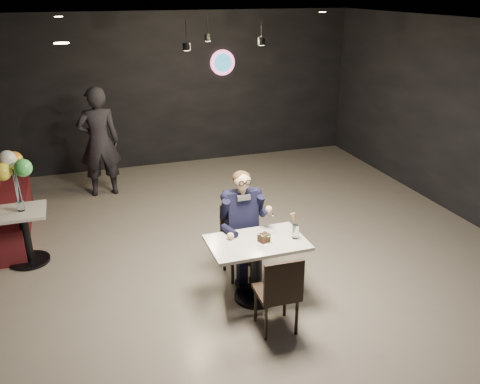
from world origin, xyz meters
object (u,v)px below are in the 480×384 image
object	(u,v)px
chair_near	(276,291)
sundae_glass	(295,232)
seated_man	(241,223)
passerby	(99,142)
side_table	(26,237)
booth_bench	(6,200)
balloon_vase	(21,206)
main_table	(257,270)
chair_far	(241,242)

from	to	relation	value
chair_near	sundae_glass	world-z (taller)	chair_near
seated_man	passerby	bearing A→B (deg)	112.99
sundae_glass	side_table	distance (m)	3.55
booth_bench	balloon_vase	bearing A→B (deg)	-73.30
seated_man	balloon_vase	world-z (taller)	seated_man
main_table	booth_bench	bearing A→B (deg)	136.19
balloon_vase	passerby	xyz separation A→B (m)	(1.15, 2.15, 0.13)
main_table	chair_far	size ratio (longest dim) A/B	1.20
passerby	balloon_vase	bearing A→B (deg)	61.76
seated_man	balloon_vase	bearing A→B (deg)	154.90
chair_near	sundae_glass	xyz separation A→B (m)	(0.44, 0.52, 0.37)
booth_bench	balloon_vase	distance (m)	1.08
chair_far	chair_near	bearing A→B (deg)	-90.00
balloon_vase	booth_bench	bearing A→B (deg)	106.70
main_table	chair_near	size ratio (longest dim) A/B	1.20
main_table	chair_near	world-z (taller)	chair_near
main_table	booth_bench	distance (m)	3.98
seated_man	balloon_vase	xyz separation A→B (m)	(-2.57, 1.20, 0.10)
main_table	sundae_glass	bearing A→B (deg)	-9.34
side_table	balloon_vase	xyz separation A→B (m)	(0.00, 0.00, 0.45)
main_table	booth_bench	world-z (taller)	booth_bench
chair_far	booth_bench	bearing A→B (deg)	142.48
seated_man	chair_far	bearing A→B (deg)	0.00
chair_far	side_table	distance (m)	2.84
sundae_glass	passerby	xyz separation A→B (m)	(-1.86, 3.98, 0.12)
chair_far	chair_near	size ratio (longest dim) A/B	1.00
main_table	balloon_vase	world-z (taller)	balloon_vase
seated_man	passerby	size ratio (longest dim) A/B	0.76
main_table	chair_near	distance (m)	0.60
main_table	side_table	size ratio (longest dim) A/B	1.50
sundae_glass	passerby	world-z (taller)	passerby
main_table	chair_far	xyz separation A→B (m)	(0.00, 0.55, 0.09)
seated_man	booth_bench	world-z (taller)	seated_man
balloon_vase	main_table	bearing A→B (deg)	-34.31
chair_near	seated_man	bearing A→B (deg)	92.09
chair_near	side_table	size ratio (longest dim) A/B	1.25
chair_near	booth_bench	bearing A→B (deg)	132.70
sundae_glass	side_table	size ratio (longest dim) A/B	0.23
sundae_glass	balloon_vase	size ratio (longest dim) A/B	1.19
chair_near	side_table	bearing A→B (deg)	139.69
seated_man	passerby	distance (m)	3.65
chair_far	chair_near	xyz separation A→B (m)	(0.00, -1.14, 0.00)
sundae_glass	booth_bench	distance (m)	4.36
balloon_vase	seated_man	bearing A→B (deg)	-25.10
sundae_glass	passerby	size ratio (longest dim) A/B	0.09
chair_near	main_table	bearing A→B (deg)	92.09
chair_near	sundae_glass	bearing A→B (deg)	51.92
main_table	sundae_glass	xyz separation A→B (m)	(0.44, -0.07, 0.46)
chair_far	chair_near	world-z (taller)	same
booth_bench	side_table	world-z (taller)	booth_bench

